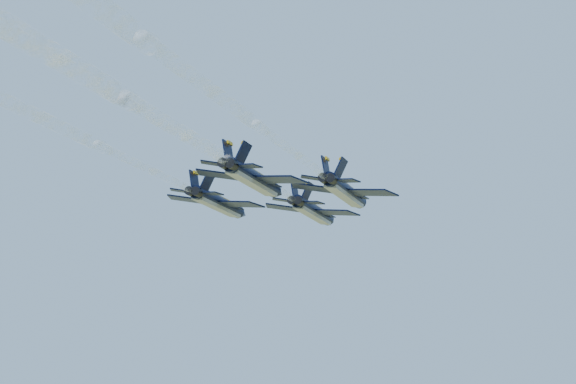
% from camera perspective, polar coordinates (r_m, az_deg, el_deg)
% --- Properties ---
extents(jet_lead, '(14.05, 18.33, 4.19)m').
position_cam_1_polar(jet_lead, '(126.73, 1.70, -1.26)').
color(jet_lead, black).
extents(jet_left, '(14.05, 18.33, 4.19)m').
position_cam_1_polar(jet_left, '(121.01, -4.48, -0.73)').
color(jet_left, black).
extents(jet_right, '(14.05, 18.33, 4.19)m').
position_cam_1_polar(jet_right, '(113.42, 3.77, 0.01)').
color(jet_right, black).
extents(jet_slot, '(14.05, 18.33, 4.19)m').
position_cam_1_polar(jet_slot, '(105.93, -2.18, 0.85)').
color(jet_slot, black).
extents(smoke_trail_lead, '(11.59, 90.65, 2.55)m').
position_cam_1_polar(smoke_trail_lead, '(68.44, -16.36, 8.54)').
color(smoke_trail_lead, white).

